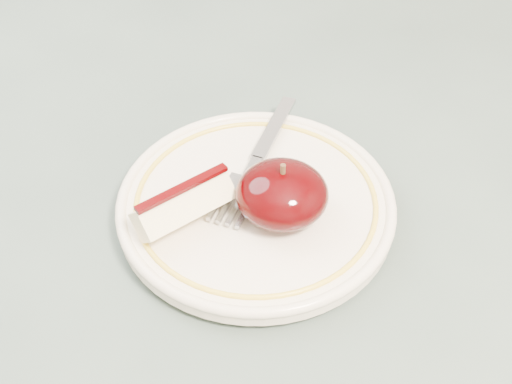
# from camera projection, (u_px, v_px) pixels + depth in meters

# --- Properties ---
(table) EXTENTS (0.90, 0.90, 0.75)m
(table) POSITION_uv_depth(u_px,v_px,m) (175.00, 367.00, 0.57)
(table) COLOR brown
(table) RESTS_ON ground
(plate) EXTENTS (0.22, 0.22, 0.02)m
(plate) POSITION_uv_depth(u_px,v_px,m) (256.00, 205.00, 0.56)
(plate) COLOR beige
(plate) RESTS_ON table
(apple_half) EXTENTS (0.07, 0.07, 0.05)m
(apple_half) POSITION_uv_depth(u_px,v_px,m) (282.00, 194.00, 0.53)
(apple_half) COLOR black
(apple_half) RESTS_ON plate
(apple_wedge) EXTENTS (0.08, 0.08, 0.04)m
(apple_wedge) POSITION_uv_depth(u_px,v_px,m) (184.00, 205.00, 0.53)
(apple_wedge) COLOR #FDEFBA
(apple_wedge) RESTS_ON plate
(fork) EXTENTS (0.06, 0.16, 0.00)m
(fork) POSITION_uv_depth(u_px,v_px,m) (257.00, 160.00, 0.59)
(fork) COLOR #92959A
(fork) RESTS_ON plate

